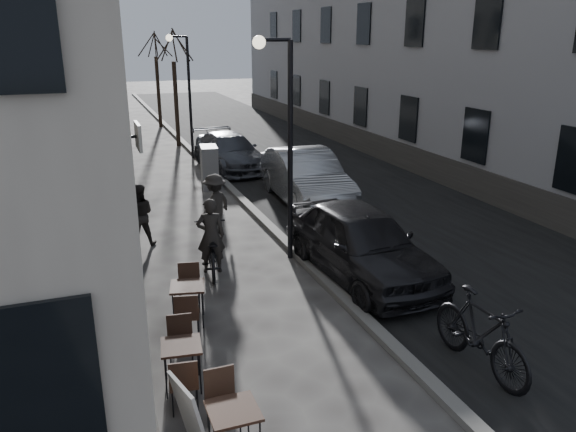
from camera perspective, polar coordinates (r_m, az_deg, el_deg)
ground at (r=8.84m, az=14.65°, el=-18.09°), size 120.00×120.00×0.00m
road at (r=23.78m, az=0.50°, el=5.63°), size 7.30×60.00×0.00m
kerb at (r=22.76m, az=-8.16°, el=5.03°), size 0.25×60.00×0.12m
streetlamp_near at (r=12.60m, az=-0.51°, el=9.09°), size 0.90×0.28×5.09m
streetlamp_far at (r=24.16m, az=-10.43°, el=13.13°), size 0.90×0.28×5.09m
tree_near at (r=27.06m, az=-11.64°, el=16.75°), size 2.40×2.40×5.70m
tree_far at (r=33.00m, az=-13.37°, el=16.82°), size 2.40×2.40×5.70m
bistro_set_a at (r=7.47m, az=-5.51°, el=-20.77°), size 0.62×1.51×0.89m
bistro_set_b at (r=8.84m, az=-10.71°, el=-14.30°), size 0.67×1.49×0.86m
bistro_set_c at (r=10.59m, az=-10.10°, el=-8.39°), size 0.73×1.57×0.90m
sign_board at (r=7.51m, az=-9.55°, el=-20.51°), size 0.56×0.74×1.17m
utility_cabinet at (r=19.53m, az=-7.99°, el=4.91°), size 0.66×1.04×1.48m
bicycle at (r=12.67m, az=-7.79°, el=-3.40°), size 1.06×2.09×1.05m
cyclist_rider at (r=12.56m, az=-7.85°, el=-1.98°), size 0.69×0.52×1.72m
pedestrian_near at (r=14.54m, az=-14.90°, el=0.10°), size 0.86×0.72×1.59m
pedestrian_mid at (r=14.91m, az=-7.43°, el=1.14°), size 1.21×1.14×1.65m
pedestrian_far at (r=15.15m, az=-16.51°, el=1.29°), size 1.19×0.76×1.89m
car_near at (r=12.34m, az=7.42°, el=-2.65°), size 2.14×4.77×1.59m
car_mid at (r=17.68m, az=1.82°, el=3.98°), size 2.03×5.09×1.65m
car_far at (r=22.36m, az=-5.96°, el=6.52°), size 2.35×4.87×1.37m
moped at (r=9.49m, az=19.00°, el=-11.20°), size 0.71×2.19×1.30m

